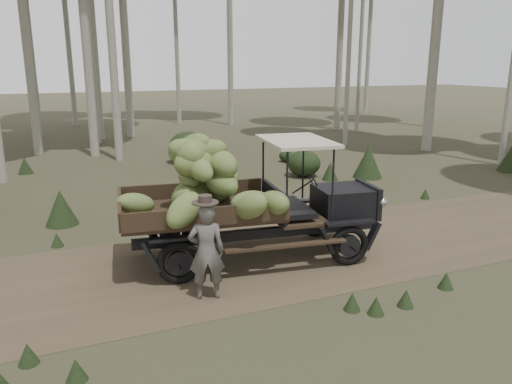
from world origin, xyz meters
The scene contains 5 objects.
ground centered at (0.00, 0.00, 0.00)m, with size 120.00×120.00×0.00m, color #473D2B.
dirt_track centered at (0.00, 0.00, 0.00)m, with size 70.00×4.00×0.01m, color brown.
banana_truck centered at (-1.52, 0.08, 1.46)m, with size 5.31×2.72×2.62m.
farmer centered at (-2.45, -1.23, 0.83)m, with size 0.66×0.52×1.76m.
undergrowth centered at (2.48, -0.65, 0.51)m, with size 25.40×22.44×1.35m.
Camera 1 is at (-4.64, -8.52, 3.80)m, focal length 35.00 mm.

